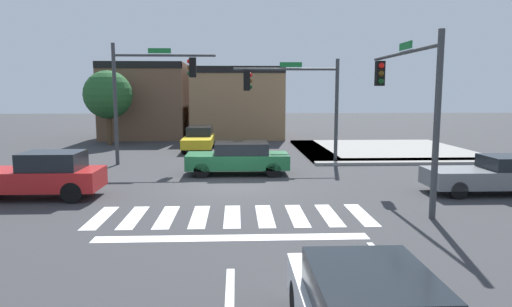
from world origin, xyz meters
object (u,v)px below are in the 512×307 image
at_px(car_green, 238,158).
at_px(roadside_tree, 108,95).
at_px(car_red, 39,175).
at_px(car_yellow, 199,138).
at_px(traffic_signal_northwest, 150,83).
at_px(traffic_signal_southeast, 406,88).
at_px(traffic_signal_northeast, 296,92).
at_px(car_gray, 496,174).

xyz_separation_m(car_green, roadside_tree, (-8.72, 11.66, 2.65)).
relative_size(car_green, car_red, 1.00).
bearing_deg(car_yellow, car_red, -18.60).
xyz_separation_m(traffic_signal_northwest, traffic_signal_southeast, (9.78, -7.84, -0.30)).
relative_size(traffic_signal_northeast, car_gray, 1.16).
xyz_separation_m(car_gray, roadside_tree, (-17.81, 15.88, 2.70)).
bearing_deg(car_green, car_yellow, 105.56).
bearing_deg(traffic_signal_northeast, car_yellow, -47.16).
height_order(car_yellow, car_green, car_yellow).
xyz_separation_m(traffic_signal_northwest, car_green, (4.29, -2.94, -3.29)).
xyz_separation_m(traffic_signal_northwest, car_red, (-2.47, -7.20, -3.23)).
relative_size(traffic_signal_northeast, roadside_tree, 1.04).
relative_size(traffic_signal_southeast, roadside_tree, 1.19).
height_order(traffic_signal_southeast, roadside_tree, traffic_signal_southeast).
bearing_deg(traffic_signal_southeast, traffic_signal_northwest, 51.26).
height_order(traffic_signal_northeast, car_red, traffic_signal_northeast).
height_order(traffic_signal_northwest, roadside_tree, traffic_signal_northwest).
relative_size(car_red, roadside_tree, 0.88).
bearing_deg(car_green, traffic_signal_northeast, 46.17).
distance_m(traffic_signal_northwest, traffic_signal_southeast, 12.54).
distance_m(traffic_signal_northwest, car_green, 6.16).
bearing_deg(traffic_signal_southeast, car_green, 48.21).
bearing_deg(roadside_tree, car_green, -53.22).
relative_size(traffic_signal_northwest, roadside_tree, 1.18).
relative_size(traffic_signal_northwest, car_green, 1.34).
distance_m(car_green, car_red, 8.00).
relative_size(traffic_signal_northwest, car_yellow, 1.32).
height_order(car_red, roadside_tree, roadside_tree).
bearing_deg(traffic_signal_southeast, car_red, 87.02).
height_order(traffic_signal_southeast, car_red, traffic_signal_southeast).
distance_m(traffic_signal_northeast, car_gray, 9.95).
bearing_deg(car_red, traffic_signal_southeast, 177.02).
bearing_deg(roadside_tree, car_yellow, -25.34).
relative_size(traffic_signal_northeast, car_yellow, 1.17).
bearing_deg(roadside_tree, car_gray, -41.72).
distance_m(traffic_signal_southeast, roadside_tree, 21.82).
bearing_deg(traffic_signal_southeast, car_yellow, 30.19).
bearing_deg(car_gray, car_red, 0.15).
relative_size(car_red, car_gray, 0.98).
bearing_deg(traffic_signal_southeast, car_gray, -79.34).
height_order(traffic_signal_northeast, roadside_tree, traffic_signal_northeast).
distance_m(traffic_signal_southeast, car_red, 12.61).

